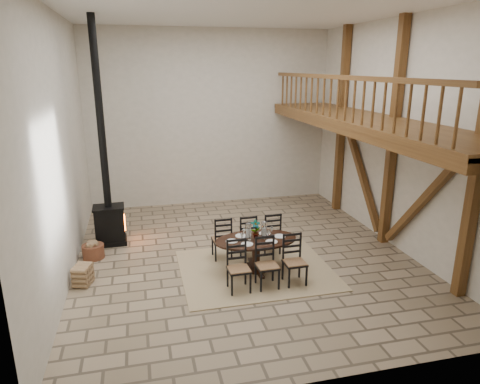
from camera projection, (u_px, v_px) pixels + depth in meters
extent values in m
plane|color=#998366|center=(244.00, 255.00, 9.32)|extent=(8.00, 8.00, 0.00)
cube|color=beige|center=(211.00, 119.00, 12.35)|extent=(7.00, 0.02, 5.00)
cube|color=beige|center=(328.00, 200.00, 4.88)|extent=(7.00, 0.02, 5.00)
cube|color=beige|center=(59.00, 149.00, 7.84)|extent=(0.02, 8.00, 5.00)
cube|color=beige|center=(398.00, 136.00, 9.40)|extent=(0.02, 8.00, 5.00)
cube|color=white|center=(244.00, 8.00, 7.91)|extent=(7.00, 8.00, 0.02)
cube|color=brown|center=(479.00, 159.00, 7.04)|extent=(0.18, 0.18, 5.00)
cube|color=brown|center=(393.00, 136.00, 9.37)|extent=(0.18, 0.18, 5.00)
cube|color=brown|center=(342.00, 122.00, 11.70)|extent=(0.18, 0.18, 5.00)
cube|color=brown|center=(423.00, 200.00, 8.51)|extent=(0.14, 2.16, 2.54)
cube|color=brown|center=(361.00, 171.00, 10.85)|extent=(0.14, 2.16, 2.54)
cube|color=brown|center=(395.00, 122.00, 9.28)|extent=(0.20, 7.80, 0.20)
cube|color=brown|center=(367.00, 121.00, 9.12)|extent=(1.60, 7.80, 0.12)
cube|color=brown|center=(336.00, 126.00, 8.99)|extent=(0.18, 7.80, 0.22)
cube|color=brown|center=(339.00, 77.00, 8.71)|extent=(0.09, 7.60, 0.09)
cube|color=brown|center=(338.00, 98.00, 8.83)|extent=(0.06, 7.60, 0.86)
cube|color=tan|center=(256.00, 269.00, 8.65)|extent=(3.00, 2.50, 0.02)
ellipsoid|color=black|center=(256.00, 240.00, 8.47)|extent=(1.66, 1.03, 0.04)
cylinder|color=black|center=(256.00, 255.00, 8.57)|extent=(0.16, 0.16, 0.60)
cylinder|color=black|center=(256.00, 268.00, 8.64)|extent=(0.51, 0.51, 0.06)
cube|color=#A1744A|center=(239.00, 269.00, 7.73)|extent=(0.41, 0.39, 0.04)
cube|color=black|center=(239.00, 281.00, 7.80)|extent=(0.39, 0.39, 0.42)
cube|color=black|center=(236.00, 253.00, 7.82)|extent=(0.34, 0.04, 0.54)
cube|color=#A1744A|center=(267.00, 266.00, 7.86)|extent=(0.41, 0.39, 0.04)
cube|color=black|center=(267.00, 277.00, 7.93)|extent=(0.39, 0.39, 0.42)
cube|color=black|center=(265.00, 250.00, 7.95)|extent=(0.34, 0.04, 0.54)
cube|color=#A1744A|center=(295.00, 263.00, 8.00)|extent=(0.41, 0.39, 0.04)
cube|color=black|center=(294.00, 274.00, 8.06)|extent=(0.39, 0.39, 0.42)
cube|color=black|center=(292.00, 247.00, 8.08)|extent=(0.34, 0.04, 0.54)
cube|color=#A1744A|center=(222.00, 239.00, 9.07)|extent=(0.41, 0.39, 0.04)
cube|color=black|center=(222.00, 249.00, 9.14)|extent=(0.39, 0.39, 0.42)
cube|color=black|center=(223.00, 231.00, 8.84)|extent=(0.34, 0.04, 0.54)
cube|color=#A1744A|center=(246.00, 237.00, 9.20)|extent=(0.41, 0.39, 0.04)
cube|color=black|center=(246.00, 247.00, 9.27)|extent=(0.39, 0.39, 0.42)
cube|color=black|center=(249.00, 229.00, 8.97)|extent=(0.34, 0.04, 0.54)
cube|color=#A1744A|center=(270.00, 234.00, 9.34)|extent=(0.41, 0.39, 0.04)
cube|color=black|center=(270.00, 244.00, 9.40)|extent=(0.39, 0.39, 0.42)
cube|color=black|center=(273.00, 226.00, 9.11)|extent=(0.34, 0.04, 0.54)
cube|color=white|center=(256.00, 239.00, 8.46)|extent=(1.28, 0.66, 0.01)
cube|color=white|center=(256.00, 235.00, 8.44)|extent=(0.82, 0.29, 0.18)
cylinder|color=white|center=(248.00, 232.00, 8.38)|extent=(0.12, 0.12, 0.34)
cylinder|color=white|center=(264.00, 230.00, 8.46)|extent=(0.12, 0.12, 0.34)
cylinder|color=silver|center=(248.00, 236.00, 8.40)|extent=(0.06, 0.06, 0.16)
cylinder|color=silver|center=(264.00, 234.00, 8.48)|extent=(0.06, 0.06, 0.16)
imported|color=#4C723F|center=(256.00, 229.00, 8.45)|extent=(0.20, 0.14, 0.38)
cube|color=black|center=(111.00, 241.00, 9.95)|extent=(0.72, 0.56, 0.11)
cube|color=black|center=(110.00, 224.00, 9.83)|extent=(0.66, 0.51, 0.76)
cube|color=#FF590C|center=(125.00, 222.00, 9.92)|extent=(0.03, 0.30, 0.30)
cube|color=black|center=(108.00, 207.00, 9.72)|extent=(0.71, 0.55, 0.04)
cylinder|color=black|center=(100.00, 115.00, 9.13)|extent=(0.16, 0.16, 4.09)
cylinder|color=brown|center=(93.00, 251.00, 9.16)|extent=(0.46, 0.46, 0.30)
cube|color=#9C8257|center=(92.00, 244.00, 9.11)|extent=(0.25, 0.25, 0.09)
cube|color=#9C8257|center=(83.00, 275.00, 8.02)|extent=(0.39, 0.47, 0.40)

